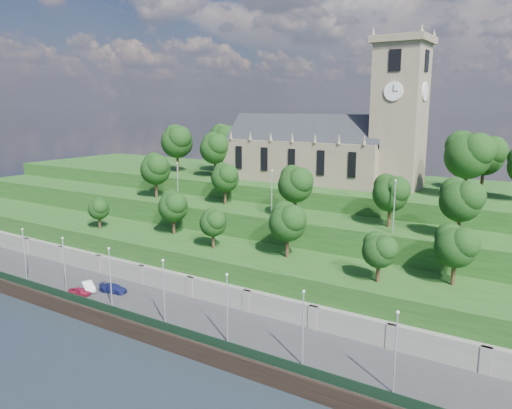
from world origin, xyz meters
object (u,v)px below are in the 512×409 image
Objects in this scene: church at (329,144)px; car_middle at (87,286)px; car_right at (113,288)px; car_left at (79,292)px.

car_middle is (-20.67, -41.30, -19.81)m from church.
church is 8.98× the size of car_middle.
church is 47.48m from car_right.
car_middle is at bearing 3.29° from car_left.
church is 51.70m from car_left.
car_right is at bearing -44.27° from car_middle.
car_middle is at bearing 101.06° from car_right.
church reaches higher than car_right.
car_middle is 4.25m from car_right.
church is at bearing -40.18° from car_left.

